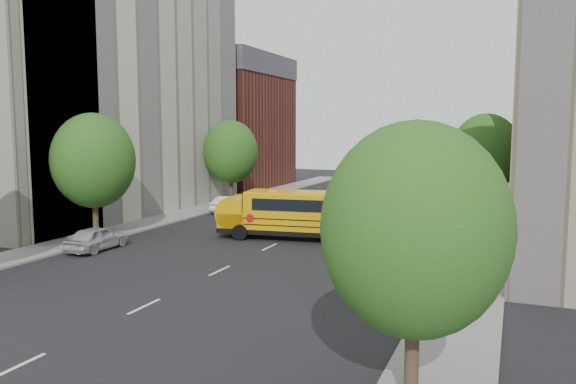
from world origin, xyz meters
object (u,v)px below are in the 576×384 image
Objects in this scene: street_tree_1 at (94,161)px; parked_car_5 at (475,193)px; street_tree_2 at (231,152)px; street_tree_4 at (485,153)px; safari_truck at (378,217)px; parked_car_4 at (454,206)px; parked_car_1 at (230,204)px; street_tree_3 at (415,230)px; parked_car_3 at (408,283)px; school_bus at (304,212)px; street_tree_5 at (492,152)px; parked_car_0 at (97,238)px.

street_tree_1 reaches higher than parked_car_5.
street_tree_4 reaches higher than street_tree_2.
street_tree_2 is 22.00m from street_tree_4.
street_tree_4 is 1.40× the size of safari_truck.
street_tree_2 is 1.33× the size of safari_truck.
street_tree_2 is 20.21m from parked_car_4.
street_tree_1 is 36.12m from parked_car_5.
parked_car_1 is (-13.90, 5.68, -0.57)m from safari_truck.
parked_car_3 is at bearing 100.57° from street_tree_3.
street_tree_4 is 1.93× the size of parked_car_5.
school_bus is (-9.95, 18.91, -2.73)m from street_tree_3.
street_tree_2 is 0.95× the size of street_tree_4.
street_tree_5 is (-0.00, 44.00, 0.25)m from street_tree_3.
parked_car_4 reaches higher than parked_car_5.
street_tree_2 is 18.06m from school_bus.
parked_car_0 is 36.78m from parked_car_5.
street_tree_5 reaches higher than parked_car_0.
street_tree_3 is 22.88m from safari_truck.
street_tree_3 is 1.23× the size of safari_truck.
safari_truck is 11.26m from parked_car_4.
street_tree_5 reaches higher than parked_car_5.
street_tree_4 reaches higher than street_tree_1.
street_tree_3 is at bearing -55.49° from street_tree_2.
street_tree_2 is at bearing 90.00° from street_tree_1.
street_tree_1 is 1.36× the size of safari_truck.
street_tree_1 reaches higher than parked_car_4.
street_tree_2 reaches higher than street_tree_3.
street_tree_3 is (22.00, -14.00, -0.50)m from street_tree_1.
parked_car_0 is at bearing 172.19° from parked_car_3.
street_tree_1 is 28.43m from street_tree_4.
street_tree_1 is at bearing -121.55° from parked_car_5.
street_tree_5 is 1.30× the size of safari_truck.
parked_car_1 is (0.00, 16.03, -0.02)m from parked_car_0.
street_tree_5 is 23.16m from safari_truck.
street_tree_3 reaches higher than safari_truck.
street_tree_4 is (0.00, 32.00, 0.62)m from street_tree_3.
street_tree_1 is 1.92× the size of parked_car_1.
street_tree_1 is 1.11× the size of street_tree_3.
parked_car_0 reaches higher than parked_car_1.
school_bus is at bearing -144.57° from parked_car_0.
street_tree_5 is at bearing 90.00° from street_tree_3.
parked_car_0 is (-13.90, -10.36, -0.55)m from safari_truck.
street_tree_1 is 5.39m from parked_car_0.
street_tree_2 reaches higher than street_tree_5.
parked_car_0 is 0.98× the size of parked_car_5.
street_tree_3 is at bearing 148.33° from parked_car_0.
parked_car_3 is at bearing -84.95° from parked_car_4.
school_bus is 12.36m from parked_car_0.
street_tree_1 is 1.46× the size of parked_car_3.
parked_car_5 is (20.60, 11.37, -4.13)m from street_tree_2.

